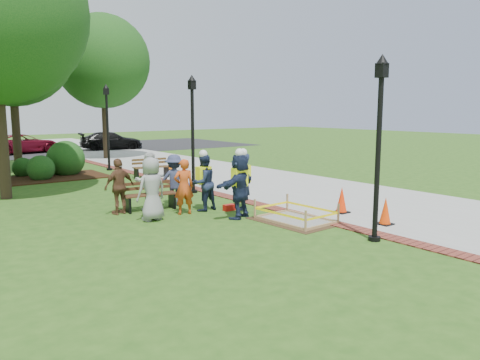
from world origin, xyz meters
TOP-DOWN VIEW (x-y plane):
  - ground at (0.00, 0.00)m, footprint 100.00×100.00m
  - sidewalk at (5.00, 10.00)m, footprint 6.00×60.00m
  - brick_edging at (1.75, 10.00)m, footprint 0.50×60.00m
  - mulch_bed at (-3.00, 12.00)m, footprint 7.00×3.00m
  - parking_lot at (0.00, 27.00)m, footprint 36.00×12.00m
  - wet_concrete_pad at (1.14, -0.48)m, footprint 1.81×2.38m
  - bench_near at (-1.38, 3.23)m, footprint 1.65×0.78m
  - bench_far at (1.71, 9.29)m, footprint 1.65×0.74m
  - cone_front at (2.70, -2.25)m, footprint 0.38×0.38m
  - cone_back at (2.90, -0.60)m, footprint 0.40×0.40m
  - cone_far at (3.75, 11.25)m, footprint 0.40×0.40m
  - toolbox at (0.50, 1.73)m, footprint 0.37×0.21m
  - lamp_near at (1.25, -3.00)m, footprint 0.28×0.28m
  - lamp_mid at (1.25, 5.00)m, footprint 0.28×0.28m
  - lamp_far at (1.25, 13.00)m, footprint 0.28×0.28m
  - tree_back at (-2.53, 15.00)m, footprint 5.93×5.93m
  - tree_right at (3.34, 18.58)m, footprint 5.64×5.64m
  - shrub_c at (-2.36, 11.65)m, footprint 1.17×1.17m
  - shrub_d at (-0.98, 12.63)m, footprint 1.73×1.73m
  - shrub_e at (-2.72, 13.25)m, footprint 0.93×0.93m
  - casual_person_a at (-1.94, 2.00)m, footprint 0.60×0.42m
  - casual_person_b at (-0.85, 2.12)m, footprint 0.59×0.46m
  - casual_person_c at (-1.38, 3.32)m, footprint 0.61×0.44m
  - casual_person_d at (-2.33, 3.28)m, footprint 0.57×0.42m
  - casual_person_e at (-0.45, 3.38)m, footprint 0.62×0.54m
  - hivis_worker_a at (0.15, 0.76)m, footprint 0.68×0.57m
  - hivis_worker_b at (0.92, 1.60)m, footprint 0.61×0.66m
  - hivis_worker_c at (-0.13, 2.18)m, footprint 0.59×0.42m
  - parked_car_c at (0.01, 25.26)m, footprint 2.91×4.78m
  - parked_car_d at (6.07, 24.56)m, footprint 2.89×4.78m

SIDE VIEW (x-z plane):
  - ground at x=0.00m, z-range 0.00..0.00m
  - shrub_c at x=-2.36m, z-range -0.58..0.58m
  - shrub_d at x=-0.98m, z-range -0.86..0.86m
  - shrub_e at x=-2.72m, z-range -0.47..0.47m
  - parked_car_c at x=0.01m, z-range -0.73..0.73m
  - parked_car_d at x=6.07m, z-range -0.73..0.73m
  - parking_lot at x=0.00m, z-range 0.00..0.01m
  - sidewalk at x=5.00m, z-range 0.00..0.02m
  - brick_edging at x=1.75m, z-range 0.00..0.03m
  - mulch_bed at x=-3.00m, z-range -0.01..0.04m
  - toolbox at x=0.50m, z-range 0.00..0.18m
  - wet_concrete_pad at x=1.14m, z-range -0.04..0.51m
  - bench_near at x=-1.38m, z-range -0.16..0.70m
  - bench_far at x=1.71m, z-range -0.16..0.71m
  - cone_front at x=2.70m, z-range -0.01..0.74m
  - cone_back at x=2.90m, z-range -0.01..0.78m
  - cone_far at x=3.75m, z-range -0.01..0.78m
  - casual_person_b at x=-0.85m, z-range 0.00..1.62m
  - casual_person_e at x=-0.45m, z-range 0.00..1.63m
  - casual_person_d at x=-2.33m, z-range 0.00..1.64m
  - casual_person_a at x=-1.94m, z-range 0.00..1.76m
  - casual_person_c at x=-1.38m, z-range 0.00..1.76m
  - hivis_worker_c at x=-0.13m, z-range -0.01..1.84m
  - hivis_worker_b at x=0.92m, z-range -0.01..1.87m
  - hivis_worker_a at x=0.15m, z-range -0.01..1.96m
  - lamp_near at x=1.25m, z-range 0.35..4.61m
  - lamp_mid at x=1.25m, z-range 0.35..4.61m
  - lamp_far at x=1.25m, z-range 0.35..4.61m
  - tree_right at x=3.34m, z-range 1.53..10.25m
  - tree_back at x=-2.53m, z-range 1.56..10.64m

